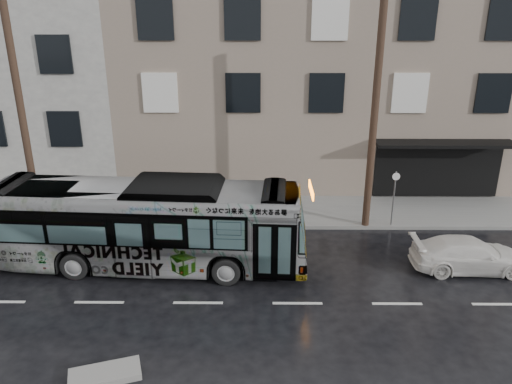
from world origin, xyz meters
TOP-DOWN VIEW (x-y plane):
  - ground at (0.00, 0.00)m, footprint 120.00×120.00m
  - sidewalk at (0.00, 4.90)m, footprint 90.00×3.60m
  - building_taupe at (5.00, 12.70)m, footprint 20.00×12.00m
  - utility_pole_front at (6.50, 3.30)m, footprint 0.30×0.30m
  - utility_pole_rear at (-7.50, 3.30)m, footprint 0.30×0.30m
  - sign_post at (7.60, 3.30)m, footprint 0.06×0.06m
  - bus at (-2.13, 0.03)m, footprint 11.75×3.43m
  - white_sedan at (9.51, -0.24)m, footprint 4.14×1.73m
  - slush_pile at (-2.00, -5.92)m, footprint 1.96×1.32m

SIDE VIEW (x-z plane):
  - ground at x=0.00m, z-range 0.00..0.00m
  - sidewalk at x=0.00m, z-range 0.00..0.15m
  - slush_pile at x=-2.00m, z-range 0.00..0.18m
  - white_sedan at x=9.51m, z-range 0.00..1.20m
  - sign_post at x=7.60m, z-range 0.15..2.55m
  - bus at x=-2.13m, z-range 0.00..3.23m
  - utility_pole_front at x=6.50m, z-range 0.15..9.15m
  - utility_pole_rear at x=-7.50m, z-range 0.15..9.15m
  - building_taupe at x=5.00m, z-range 0.00..11.00m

